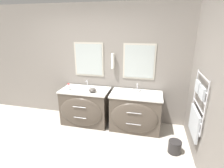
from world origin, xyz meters
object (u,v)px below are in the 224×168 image
(vanity_right, at_px, (135,112))
(amenity_bowl, at_px, (92,90))
(toiletry_bottle, at_px, (69,87))
(waste_bin, at_px, (175,147))
(vanity_left, at_px, (85,106))

(vanity_right, relative_size, amenity_bowl, 6.95)
(toiletry_bottle, xyz_separation_m, amenity_bowl, (0.55, -0.02, -0.02))
(toiletry_bottle, relative_size, waste_bin, 0.65)
(vanity_right, xyz_separation_m, waste_bin, (0.77, -0.60, -0.29))
(toiletry_bottle, height_order, amenity_bowl, toiletry_bottle)
(vanity_left, bearing_deg, amenity_bowl, -19.87)
(vanity_left, height_order, waste_bin, vanity_left)
(toiletry_bottle, bearing_deg, vanity_right, 2.37)
(vanity_right, xyz_separation_m, amenity_bowl, (-0.91, -0.08, 0.44))
(vanity_left, bearing_deg, vanity_right, 0.00)
(vanity_left, xyz_separation_m, waste_bin, (1.89, -0.60, -0.29))
(waste_bin, bearing_deg, vanity_left, 162.42)
(amenity_bowl, relative_size, waste_bin, 0.68)
(vanity_right, bearing_deg, amenity_bowl, -175.11)
(toiletry_bottle, bearing_deg, waste_bin, -13.60)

